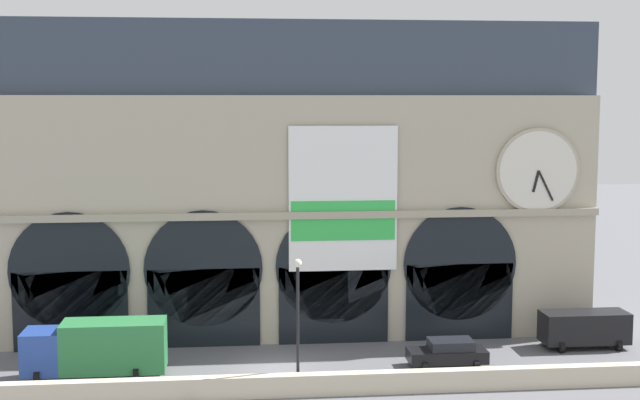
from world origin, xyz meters
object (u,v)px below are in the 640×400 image
at_px(box_truck_midwest, 97,348).
at_px(street_lamp_quayside, 298,307).
at_px(van_east, 584,327).
at_px(car_mideast, 448,353).

xyz_separation_m(box_truck_midwest, street_lamp_quayside, (10.59, -3.03, 2.71)).
bearing_deg(street_lamp_quayside, van_east, 18.69).
height_order(box_truck_midwest, car_mideast, box_truck_midwest).
relative_size(box_truck_midwest, street_lamp_quayside, 1.09).
relative_size(car_mideast, street_lamp_quayside, 0.64).
bearing_deg(van_east, car_mideast, -162.56).
bearing_deg(street_lamp_quayside, car_mideast, 19.98).
bearing_deg(car_mideast, street_lamp_quayside, -160.02).
xyz_separation_m(van_east, street_lamp_quayside, (-17.83, -6.03, 3.17)).
bearing_deg(box_truck_midwest, car_mideast, 0.38).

